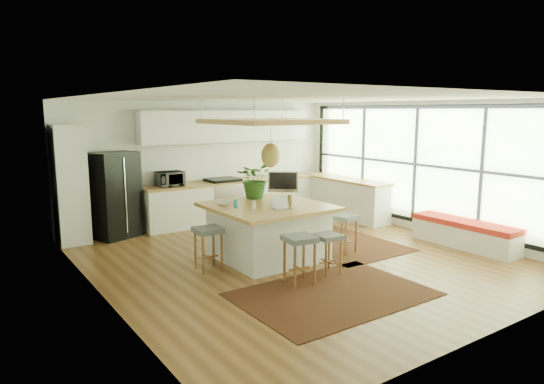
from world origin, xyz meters
TOP-DOWN VIEW (x-y plane):
  - floor at (0.00, 0.00)m, footprint 7.00×7.00m
  - ceiling at (0.00, 0.00)m, footprint 7.00×7.00m
  - wall_back at (0.00, 3.50)m, footprint 6.50×0.00m
  - wall_front at (0.00, -3.50)m, footprint 6.50×0.00m
  - wall_left at (-3.25, 0.00)m, footprint 0.00×7.00m
  - wall_right at (3.25, 0.00)m, footprint 0.00×7.00m
  - window_wall at (3.22, 0.00)m, footprint 0.10×6.20m
  - pantry at (-2.95, 3.18)m, footprint 0.55×0.60m
  - back_counter_base at (0.55, 3.18)m, footprint 4.20×0.60m
  - back_counter_top at (0.55, 3.18)m, footprint 4.24×0.64m
  - backsplash at (0.55, 3.48)m, footprint 4.20×0.02m
  - upper_cabinets at (0.55, 3.32)m, footprint 4.20×0.34m
  - range at (0.30, 3.18)m, footprint 0.76×0.62m
  - right_counter_base at (2.93, 2.00)m, footprint 0.60×2.50m
  - right_counter_top at (2.93, 2.00)m, footprint 0.64×2.54m
  - window_bench at (2.95, -1.20)m, footprint 0.52×2.00m
  - ceiling_panel at (-0.30, 0.40)m, footprint 1.86×1.86m
  - rug_near at (-0.62, -1.59)m, footprint 2.60×1.80m
  - rug_right at (1.20, 0.39)m, footprint 1.80×2.60m
  - fridge at (-2.14, 3.19)m, footprint 1.02×0.91m
  - island at (-0.42, 0.30)m, footprint 1.85×1.85m
  - stool_near_left at (-0.73, -0.98)m, footprint 0.48×0.48m
  - stool_near_right at (-0.12, -0.90)m, footprint 0.39×0.39m
  - stool_right_front at (0.85, -0.21)m, footprint 0.48×0.48m
  - stool_right_back at (0.86, 0.90)m, footprint 0.51×0.51m
  - stool_left_side at (-1.56, 0.30)m, footprint 0.43×0.43m
  - laptop at (-0.43, -0.13)m, footprint 0.35×0.36m
  - monitor at (0.09, 0.58)m, footprint 0.55×0.50m
  - microwave at (-0.97, 3.19)m, footprint 0.57×0.33m
  - island_plant at (-0.26, 0.97)m, footprint 0.94×0.97m
  - island_bowl at (-1.07, 0.67)m, footprint 0.23×0.23m
  - island_bottle_0 at (-0.97, 0.40)m, footprint 0.07×0.07m
  - island_bottle_1 at (-0.82, 0.15)m, footprint 0.07×0.07m
  - island_bottle_2 at (-0.17, 0.00)m, footprint 0.07×0.07m

SIDE VIEW (x-z plane):
  - floor at x=0.00m, z-range 0.00..0.00m
  - rug_near at x=-0.62m, z-range 0.00..0.01m
  - rug_right at x=1.20m, z-range 0.00..0.01m
  - window_bench at x=2.95m, z-range 0.00..0.50m
  - stool_near_left at x=-0.73m, z-range 0.00..0.71m
  - stool_near_right at x=-0.12m, z-range 0.04..0.67m
  - stool_right_front at x=0.85m, z-range 0.01..0.70m
  - stool_right_back at x=0.86m, z-range -0.02..0.73m
  - stool_left_side at x=-1.56m, z-range 0.01..0.70m
  - back_counter_base at x=0.55m, z-range 0.00..0.88m
  - right_counter_base at x=2.93m, z-range 0.00..0.88m
  - island at x=-0.42m, z-range 0.00..0.93m
  - range at x=0.30m, z-range 0.00..1.00m
  - back_counter_top at x=0.55m, z-range 0.88..0.93m
  - right_counter_top at x=2.93m, z-range 0.88..0.93m
  - fridge at x=-2.14m, z-range 0.07..1.78m
  - island_bowl at x=-1.07m, z-range 0.93..0.99m
  - island_bottle_0 at x=-0.97m, z-range 0.93..1.12m
  - island_bottle_1 at x=-0.82m, z-range 0.93..1.12m
  - island_bottle_2 at x=-0.17m, z-range 0.93..1.12m
  - laptop at x=-0.43m, z-range 0.94..1.16m
  - microwave at x=-0.97m, z-range 0.93..1.30m
  - pantry at x=-2.95m, z-range 0.00..2.25m
  - monitor at x=0.09m, z-range 0.94..1.44m
  - island_plant at x=-0.26m, z-range 0.93..1.50m
  - wall_back at x=0.00m, z-range -1.90..4.60m
  - wall_front at x=0.00m, z-range -1.90..4.60m
  - wall_left at x=-3.25m, z-range -2.15..4.85m
  - wall_right at x=3.25m, z-range -2.15..4.85m
  - backsplash at x=0.55m, z-range 0.95..1.75m
  - window_wall at x=3.22m, z-range 0.10..2.70m
  - ceiling_panel at x=-0.30m, z-range 1.65..2.45m
  - upper_cabinets at x=0.55m, z-range 1.80..2.50m
  - ceiling at x=0.00m, z-range 2.70..2.70m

